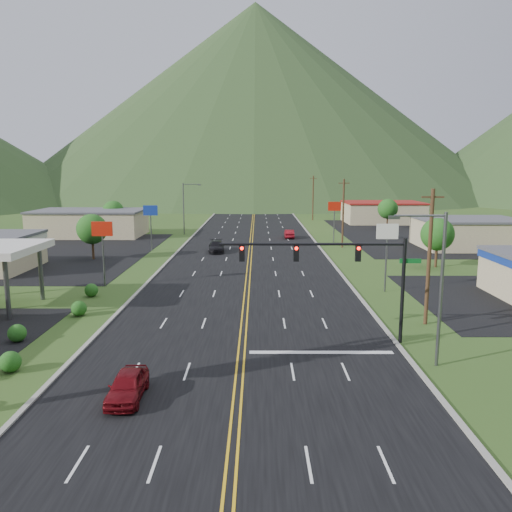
{
  "coord_description": "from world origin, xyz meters",
  "views": [
    {
      "loc": [
        1.0,
        -17.72,
        11.33
      ],
      "look_at": [
        0.88,
        21.61,
        4.5
      ],
      "focal_mm": 35.0,
      "sensor_mm": 36.0,
      "label": 1
    }
  ],
  "objects_px": {
    "streetlight_east": "(436,279)",
    "car_red_near": "(127,386)",
    "streetlight_west": "(185,205)",
    "car_dark_mid": "(216,247)",
    "traffic_signal": "(342,264)",
    "car_red_far": "(289,234)"
  },
  "relations": [
    {
      "from": "streetlight_east",
      "to": "car_dark_mid",
      "type": "height_order",
      "value": "streetlight_east"
    },
    {
      "from": "traffic_signal",
      "to": "car_red_far",
      "type": "xyz_separation_m",
      "value": [
        -0.18,
        51.05,
        -4.63
      ]
    },
    {
      "from": "traffic_signal",
      "to": "streetlight_west",
      "type": "relative_size",
      "value": 1.46
    },
    {
      "from": "streetlight_east",
      "to": "car_red_far",
      "type": "relative_size",
      "value": 2.12
    },
    {
      "from": "traffic_signal",
      "to": "car_red_near",
      "type": "bearing_deg",
      "value": -144.88
    },
    {
      "from": "traffic_signal",
      "to": "streetlight_west",
      "type": "xyz_separation_m",
      "value": [
        -18.16,
        56.0,
        -0.15
      ]
    },
    {
      "from": "streetlight_east",
      "to": "streetlight_west",
      "type": "height_order",
      "value": "same"
    },
    {
      "from": "car_dark_mid",
      "to": "car_red_far",
      "type": "height_order",
      "value": "car_dark_mid"
    },
    {
      "from": "traffic_signal",
      "to": "car_red_near",
      "type": "height_order",
      "value": "traffic_signal"
    },
    {
      "from": "streetlight_east",
      "to": "streetlight_west",
      "type": "xyz_separation_m",
      "value": [
        -22.86,
        60.0,
        0.0
      ]
    },
    {
      "from": "streetlight_east",
      "to": "car_red_near",
      "type": "distance_m",
      "value": 17.8
    },
    {
      "from": "streetlight_west",
      "to": "car_dark_mid",
      "type": "distance_m",
      "value": 20.99
    },
    {
      "from": "traffic_signal",
      "to": "car_dark_mid",
      "type": "distance_m",
      "value": 38.65
    },
    {
      "from": "streetlight_east",
      "to": "streetlight_west",
      "type": "relative_size",
      "value": 1.0
    },
    {
      "from": "streetlight_east",
      "to": "car_red_far",
      "type": "distance_m",
      "value": 55.45
    },
    {
      "from": "streetlight_west",
      "to": "car_dark_mid",
      "type": "bearing_deg",
      "value": -70.18
    },
    {
      "from": "car_red_near",
      "to": "car_red_far",
      "type": "relative_size",
      "value": 0.96
    },
    {
      "from": "car_dark_mid",
      "to": "car_red_near",
      "type": "bearing_deg",
      "value": -95.32
    },
    {
      "from": "car_red_near",
      "to": "traffic_signal",
      "type": "bearing_deg",
      "value": 33.96
    },
    {
      "from": "car_red_far",
      "to": "streetlight_east",
      "type": "bearing_deg",
      "value": 94.77
    },
    {
      "from": "traffic_signal",
      "to": "streetlight_east",
      "type": "bearing_deg",
      "value": -40.39
    },
    {
      "from": "car_red_near",
      "to": "streetlight_west",
      "type": "bearing_deg",
      "value": 94.35
    }
  ]
}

